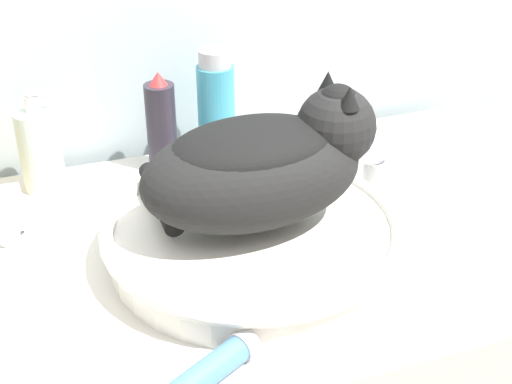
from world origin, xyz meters
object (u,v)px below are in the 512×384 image
at_px(cat, 263,162).
at_px(mouthwash_bottle, 216,109).
at_px(faucet, 371,161).
at_px(hairspray_can_black, 161,125).
at_px(cream_tube, 199,379).
at_px(soap_pump_bottle, 40,149).

xyz_separation_m(cat, mouthwash_bottle, (0.03, 0.29, -0.05)).
relative_size(cat, faucet, 2.38).
bearing_deg(hairspray_can_black, mouthwash_bottle, 0.00).
relative_size(cat, hairspray_can_black, 1.90).
relative_size(hairspray_can_black, mouthwash_bottle, 0.87).
distance_m(mouthwash_bottle, cream_tube, 0.55).
height_order(faucet, hairspray_can_black, hairspray_can_black).
bearing_deg(faucet, soap_pump_bottle, -44.43).
height_order(cat, faucet, cat).
bearing_deg(hairspray_can_black, cream_tube, -99.37).
xyz_separation_m(faucet, hairspray_can_black, (-0.28, 0.21, 0.01)).
xyz_separation_m(cat, cream_tube, (-0.16, -0.22, -0.13)).
bearing_deg(cat, hairspray_can_black, 100.95).
height_order(hairspray_can_black, soap_pump_bottle, hairspray_can_black).
distance_m(cat, hairspray_can_black, 0.31).
bearing_deg(soap_pump_bottle, mouthwash_bottle, 0.00).
bearing_deg(cream_tube, soap_pump_bottle, 102.24).
relative_size(faucet, soap_pump_bottle, 0.81).
bearing_deg(mouthwash_bottle, soap_pump_bottle, 180.00).
relative_size(mouthwash_bottle, soap_pump_bottle, 1.17).
xyz_separation_m(hairspray_can_black, soap_pump_bottle, (-0.20, 0.00, -0.01)).
distance_m(hairspray_can_black, soap_pump_bottle, 0.20).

